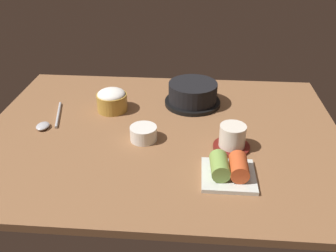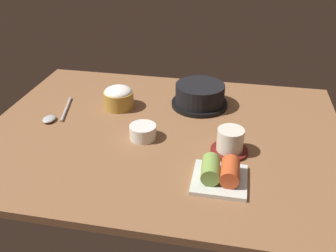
% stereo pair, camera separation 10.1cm
% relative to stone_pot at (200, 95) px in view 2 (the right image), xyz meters
% --- Properties ---
extents(dining_table, '(1.00, 0.76, 0.02)m').
position_rel_stone_pot_xyz_m(dining_table, '(-0.08, -0.18, -0.05)').
color(dining_table, brown).
rests_on(dining_table, ground).
extents(stone_pot, '(0.18, 0.18, 0.07)m').
position_rel_stone_pot_xyz_m(stone_pot, '(0.00, 0.00, 0.00)').
color(stone_pot, black).
rests_on(stone_pot, dining_table).
extents(rice_bowl, '(0.09, 0.09, 0.07)m').
position_rel_stone_pot_xyz_m(rice_bowl, '(-0.25, -0.06, -0.00)').
color(rice_bowl, '#B78C38').
rests_on(rice_bowl, dining_table).
extents(tea_cup_with_saucer, '(0.10, 0.10, 0.07)m').
position_rel_stone_pot_xyz_m(tea_cup_with_saucer, '(0.11, -0.25, -0.00)').
color(tea_cup_with_saucer, maroon).
rests_on(tea_cup_with_saucer, dining_table).
extents(banchan_cup_center, '(0.07, 0.07, 0.04)m').
position_rel_stone_pot_xyz_m(banchan_cup_center, '(-0.13, -0.22, -0.02)').
color(banchan_cup_center, white).
rests_on(banchan_cup_center, dining_table).
extents(kimchi_plate, '(0.12, 0.12, 0.05)m').
position_rel_stone_pot_xyz_m(kimchi_plate, '(0.09, -0.37, -0.01)').
color(kimchi_plate, silver).
rests_on(kimchi_plate, dining_table).
extents(spoon, '(0.06, 0.18, 0.01)m').
position_rel_stone_pot_xyz_m(spoon, '(-0.41, -0.16, -0.03)').
color(spoon, '#B7B7BC').
rests_on(spoon, dining_table).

